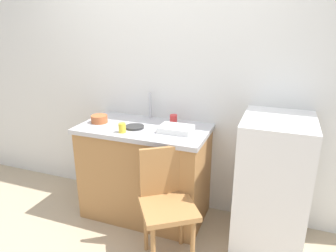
% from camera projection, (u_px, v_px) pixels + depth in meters
% --- Properties ---
extents(back_wall, '(4.80, 0.10, 2.51)m').
position_uv_depth(back_wall, '(164.00, 81.00, 2.95)').
color(back_wall, silver).
rests_on(back_wall, ground_plane).
extents(cabinet_base, '(1.13, 0.60, 0.86)m').
position_uv_depth(cabinet_base, '(145.00, 173.00, 2.92)').
color(cabinet_base, '#A87542').
rests_on(cabinet_base, ground_plane).
extents(countertop, '(1.17, 0.64, 0.04)m').
position_uv_depth(countertop, '(144.00, 129.00, 2.78)').
color(countertop, '#B7B7BC').
rests_on(countertop, cabinet_base).
extents(faucet, '(0.02, 0.02, 0.26)m').
position_uv_depth(faucet, '(150.00, 105.00, 2.97)').
color(faucet, '#B7B7BC').
rests_on(faucet, countertop).
extents(refrigerator, '(0.53, 0.63, 1.11)m').
position_uv_depth(refrigerator, '(272.00, 184.00, 2.49)').
color(refrigerator, white).
rests_on(refrigerator, ground_plane).
extents(chair, '(0.56, 0.56, 0.89)m').
position_uv_depth(chair, '(166.00, 200.00, 2.36)').
color(chair, '#A87542').
rests_on(chair, ground_plane).
extents(dish_tray, '(0.28, 0.20, 0.05)m').
position_uv_depth(dish_tray, '(176.00, 129.00, 2.63)').
color(dish_tray, white).
rests_on(dish_tray, countertop).
extents(terracotta_bowl, '(0.15, 0.15, 0.07)m').
position_uv_depth(terracotta_bowl, '(99.00, 119.00, 2.87)').
color(terracotta_bowl, '#B25B33').
rests_on(terracotta_bowl, countertop).
extents(hotplate, '(0.17, 0.17, 0.02)m').
position_uv_depth(hotplate, '(135.00, 127.00, 2.73)').
color(hotplate, '#2D2D2D').
rests_on(hotplate, countertop).
extents(cup_red, '(0.07, 0.07, 0.09)m').
position_uv_depth(cup_red, '(174.00, 119.00, 2.82)').
color(cup_red, red).
rests_on(cup_red, countertop).
extents(cup_yellow, '(0.06, 0.06, 0.08)m').
position_uv_depth(cup_yellow, '(122.00, 128.00, 2.61)').
color(cup_yellow, yellow).
rests_on(cup_yellow, countertop).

